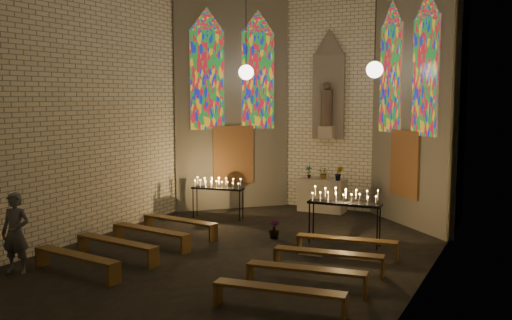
# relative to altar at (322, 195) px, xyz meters

# --- Properties ---
(floor) EXTENTS (12.00, 12.00, 0.00)m
(floor) POSITION_rel_altar_xyz_m (0.00, -5.45, -0.50)
(floor) COLOR black
(floor) RESTS_ON ground
(room) EXTENTS (8.22, 12.43, 7.00)m
(room) POSITION_rel_altar_xyz_m (-0.00, -2.08, 3.22)
(room) COLOR #F0E8C9
(room) RESTS_ON ground
(altar) EXTENTS (1.40, 0.60, 1.00)m
(altar) POSITION_rel_altar_xyz_m (0.00, 0.00, 0.00)
(altar) COLOR #ACA28C
(altar) RESTS_ON ground
(flower_vase_left) EXTENTS (0.21, 0.16, 0.38)m
(flower_vase_left) POSITION_rel_altar_xyz_m (-0.43, -0.01, 0.69)
(flower_vase_left) COLOR #4C723F
(flower_vase_left) RESTS_ON altar
(flower_vase_center) EXTENTS (0.38, 0.35, 0.36)m
(flower_vase_center) POSITION_rel_altar_xyz_m (0.06, -0.02, 0.68)
(flower_vase_center) COLOR #4C723F
(flower_vase_center) RESTS_ON altar
(flower_vase_right) EXTENTS (0.28, 0.25, 0.43)m
(flower_vase_right) POSITION_rel_altar_xyz_m (0.55, -0.07, 0.72)
(flower_vase_right) COLOR #4C723F
(flower_vase_right) RESTS_ON altar
(aisle_flower_pot) EXTENTS (0.29, 0.29, 0.48)m
(aisle_flower_pot) POSITION_rel_altar_xyz_m (0.09, -3.69, -0.26)
(aisle_flower_pot) COLOR #4C723F
(aisle_flower_pot) RESTS_ON ground
(votive_stand_left) EXTENTS (1.56, 0.59, 1.12)m
(votive_stand_left) POSITION_rel_altar_xyz_m (-2.34, -2.28, 0.46)
(votive_stand_left) COLOR black
(votive_stand_left) RESTS_ON ground
(votive_stand_right) EXTENTS (1.75, 0.52, 1.27)m
(votive_stand_right) POSITION_rel_altar_xyz_m (1.82, -3.49, 0.59)
(votive_stand_right) COLOR black
(votive_stand_right) RESTS_ON ground
(pew_left_0) EXTENTS (2.23, 0.58, 0.42)m
(pew_left_0) POSITION_rel_altar_xyz_m (-2.19, -4.46, -0.15)
(pew_left_0) COLOR brown
(pew_left_0) RESTS_ON ground
(pew_right_0) EXTENTS (2.23, 0.58, 0.42)m
(pew_right_0) POSITION_rel_altar_xyz_m (2.19, -4.46, -0.15)
(pew_right_0) COLOR brown
(pew_right_0) RESTS_ON ground
(pew_left_1) EXTENTS (2.23, 0.58, 0.42)m
(pew_left_1) POSITION_rel_altar_xyz_m (-2.19, -5.66, -0.15)
(pew_left_1) COLOR brown
(pew_left_1) RESTS_ON ground
(pew_right_1) EXTENTS (2.23, 0.58, 0.42)m
(pew_right_1) POSITION_rel_altar_xyz_m (2.19, -5.66, -0.15)
(pew_right_1) COLOR brown
(pew_right_1) RESTS_ON ground
(pew_left_2) EXTENTS (2.23, 0.58, 0.42)m
(pew_left_2) POSITION_rel_altar_xyz_m (-2.19, -6.86, -0.15)
(pew_left_2) COLOR brown
(pew_left_2) RESTS_ON ground
(pew_right_2) EXTENTS (2.23, 0.58, 0.42)m
(pew_right_2) POSITION_rel_altar_xyz_m (2.19, -6.86, -0.15)
(pew_right_2) COLOR brown
(pew_right_2) RESTS_ON ground
(pew_left_3) EXTENTS (2.23, 0.58, 0.42)m
(pew_left_3) POSITION_rel_altar_xyz_m (-2.19, -8.06, -0.15)
(pew_left_3) COLOR brown
(pew_left_3) RESTS_ON ground
(pew_right_3) EXTENTS (2.23, 0.58, 0.42)m
(pew_right_3) POSITION_rel_altar_xyz_m (2.19, -8.06, -0.15)
(pew_right_3) COLOR brown
(pew_right_3) RESTS_ON ground
(visitor) EXTENTS (0.67, 0.53, 1.62)m
(visitor) POSITION_rel_altar_xyz_m (-3.35, -8.48, 0.31)
(visitor) COLOR #4E4F58
(visitor) RESTS_ON ground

